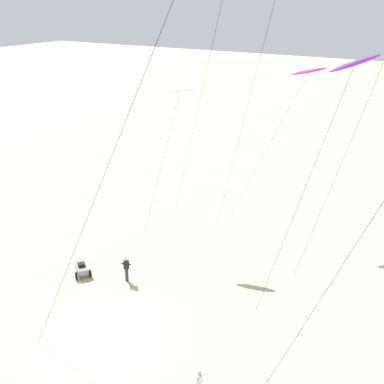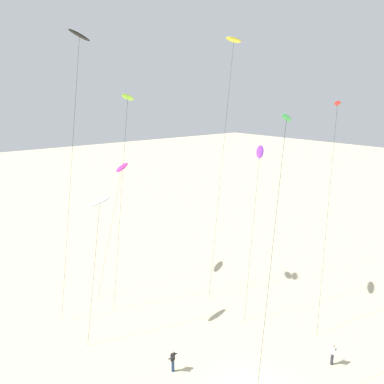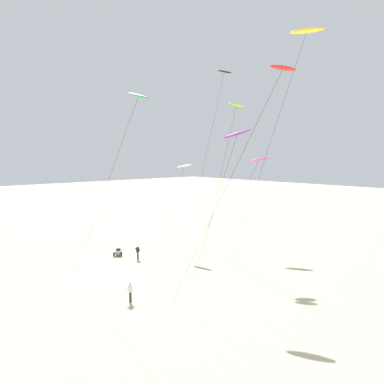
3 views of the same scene
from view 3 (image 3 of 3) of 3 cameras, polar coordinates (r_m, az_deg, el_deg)
name	(u,v)px [view 3 (image 3 of 3)]	position (r m, az deg, el deg)	size (l,w,h in m)	color
ground_plane	(107,276)	(35.38, -14.90, -14.14)	(260.00, 260.00, 0.00)	beige
kite_white	(183,167)	(43.68, -1.54, 4.50)	(3.69, 2.08, 11.36)	white
kite_black	(224,74)	(47.90, 5.61, 20.09)	(5.78, 3.44, 24.64)	black
kite_lime	(236,108)	(43.43, 7.79, 14.61)	(4.61, 2.93, 19.45)	#8CD833
kite_green	(137,100)	(31.07, -9.77, 15.83)	(7.74, 4.70, 18.24)	green
kite_red	(279,76)	(25.16, 15.17, 19.26)	(8.31, 5.03, 18.82)	red
kite_yellow	(306,32)	(36.79, 19.59, 25.15)	(8.00, 4.81, 24.73)	yellow
kite_magenta	(259,160)	(45.04, 11.79, 5.56)	(6.23, 4.09, 12.27)	#D8339E
kite_purple	(236,136)	(31.01, 7.89, 9.90)	(4.92, 3.27, 14.89)	purple
kite_flyer_nearest	(130,292)	(28.70, -10.90, -17.01)	(0.58, 0.61, 1.67)	#33333D
kite_flyer_middle	(138,252)	(39.65, -9.60, -10.45)	(0.69, 0.68, 1.67)	navy
beach_buggy	(118,251)	(41.99, -12.92, -10.25)	(1.98, 1.81, 0.82)	gray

